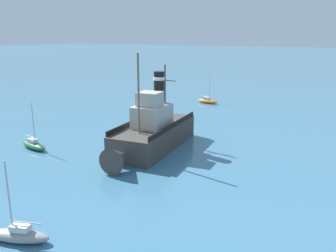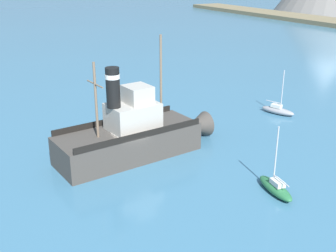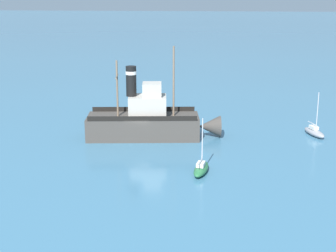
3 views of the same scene
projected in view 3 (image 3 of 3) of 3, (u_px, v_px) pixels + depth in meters
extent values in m
plane|color=teal|center=(138.00, 141.00, 54.85)|extent=(600.00, 600.00, 0.00)
cube|color=#423D38|center=(143.00, 127.00, 55.73)|extent=(5.69, 12.41, 2.40)
cone|color=#423D38|center=(209.00, 126.00, 55.83)|extent=(2.60, 2.64, 2.35)
cube|color=#B2ADA3|center=(147.00, 106.00, 55.13)|extent=(3.42, 4.30, 2.20)
cube|color=#B2ADA3|center=(152.00, 89.00, 54.67)|extent=(2.41, 2.23, 1.40)
cylinder|color=black|center=(131.00, 81.00, 54.40)|extent=(1.10, 1.10, 3.20)
cylinder|color=silver|center=(131.00, 73.00, 54.16)|extent=(1.16, 1.16, 0.35)
cylinder|color=#75604C|center=(174.00, 82.00, 54.48)|extent=(0.20, 0.20, 7.50)
cylinder|color=#75604C|center=(117.00, 89.00, 54.59)|extent=(0.20, 0.20, 6.00)
cylinder|color=#75604C|center=(117.00, 76.00, 54.24)|extent=(2.60, 0.40, 0.12)
cube|color=black|center=(144.00, 109.00, 57.43)|extent=(1.37, 11.34, 0.50)
cube|color=black|center=(142.00, 119.00, 53.26)|extent=(1.37, 11.34, 0.50)
ellipsoid|color=#286B3D|center=(201.00, 169.00, 45.21)|extent=(3.93, 1.71, 0.70)
cube|color=silver|center=(201.00, 164.00, 44.88)|extent=(1.19, 0.81, 0.36)
cylinder|color=#B7B7BC|center=(202.00, 142.00, 44.85)|extent=(0.10, 0.10, 4.20)
cylinder|color=#B7B7BC|center=(200.00, 162.00, 44.41)|extent=(1.79, 0.38, 0.08)
ellipsoid|color=gray|center=(314.00, 133.00, 56.58)|extent=(3.95, 2.33, 0.70)
cube|color=silver|center=(314.00, 127.00, 56.63)|extent=(1.25, 0.98, 0.36)
cylinder|color=#B7B7BC|center=(317.00, 112.00, 55.66)|extent=(0.10, 0.10, 4.20)
cylinder|color=#B7B7BC|center=(312.00, 123.00, 56.91)|extent=(1.72, 0.69, 0.08)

